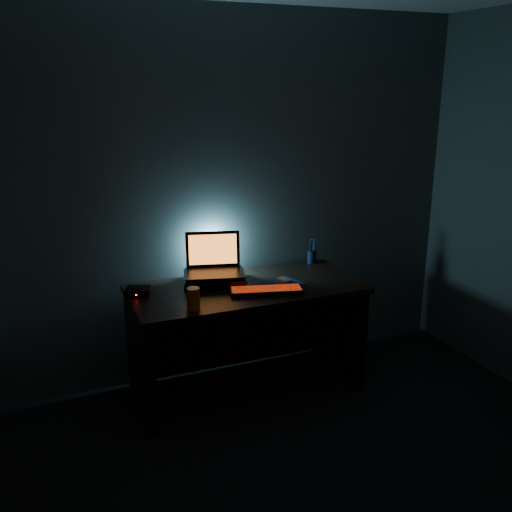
{
  "coord_description": "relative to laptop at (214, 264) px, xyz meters",
  "views": [
    {
      "loc": [
        -1.26,
        -1.62,
        2.02
      ],
      "look_at": [
        0.05,
        1.57,
        0.96
      ],
      "focal_mm": 40.0,
      "sensor_mm": 36.0,
      "label": 1
    }
  ],
  "objects": [
    {
      "name": "keyboard",
      "position": [
        0.24,
        -0.33,
        -0.11
      ],
      "size": [
        0.48,
        0.26,
        0.03
      ],
      "rotation": [
        0.0,
        0.0,
        -0.26
      ],
      "color": "black",
      "rests_on": "desk"
    },
    {
      "name": "juice_glass",
      "position": [
        -0.27,
        -0.43,
        -0.05
      ],
      "size": [
        0.09,
        0.09,
        0.13
      ],
      "primitive_type": "cylinder",
      "rotation": [
        0.0,
        0.0,
        -0.17
      ],
      "color": "orange",
      "rests_on": "desk"
    },
    {
      "name": "mouse",
      "position": [
        0.4,
        -0.23,
        -0.1
      ],
      "size": [
        0.09,
        0.11,
        0.03
      ],
      "primitive_type": "cube",
      "rotation": [
        0.0,
        0.0,
        0.33
      ],
      "color": "gray",
      "rests_on": "mousepad"
    },
    {
      "name": "mousepad",
      "position": [
        0.4,
        -0.23,
        -0.12
      ],
      "size": [
        0.27,
        0.26,
        0.0
      ],
      "primitive_type": "cube",
      "rotation": [
        0.0,
        0.0,
        0.33
      ],
      "color": "navy",
      "rests_on": "desk"
    },
    {
      "name": "riser",
      "position": [
        -0.01,
        -0.05,
        -0.09
      ],
      "size": [
        0.46,
        0.39,
        0.06
      ],
      "primitive_type": "cube",
      "rotation": [
        0.0,
        0.0,
        -0.25
      ],
      "color": "black",
      "rests_on": "desk"
    },
    {
      "name": "desk",
      "position": [
        0.16,
        -0.13,
        -0.38
      ],
      "size": [
        1.5,
        0.7,
        0.75
      ],
      "color": "black",
      "rests_on": "ground"
    },
    {
      "name": "pen_cup",
      "position": [
        0.79,
        0.1,
        -0.07
      ],
      "size": [
        0.07,
        0.07,
        0.09
      ],
      "primitive_type": "cylinder",
      "rotation": [
        0.0,
        0.0,
        -0.08
      ],
      "color": "black",
      "rests_on": "desk"
    },
    {
      "name": "room",
      "position": [
        0.16,
        -1.8,
        0.38
      ],
      "size": [
        3.5,
        4.0,
        2.5
      ],
      "color": "black",
      "rests_on": "ground"
    },
    {
      "name": "laptop",
      "position": [
        0.0,
        0.0,
        0.0
      ],
      "size": [
        0.43,
        0.37,
        0.26
      ],
      "rotation": [
        0.0,
        0.0,
        -0.25
      ],
      "color": "black",
      "rests_on": "riser"
    },
    {
      "name": "router",
      "position": [
        -0.52,
        -0.08,
        -0.1
      ],
      "size": [
        0.18,
        0.17,
        0.05
      ],
      "rotation": [
        0.0,
        0.0,
        -0.38
      ],
      "color": "black",
      "rests_on": "desk"
    }
  ]
}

